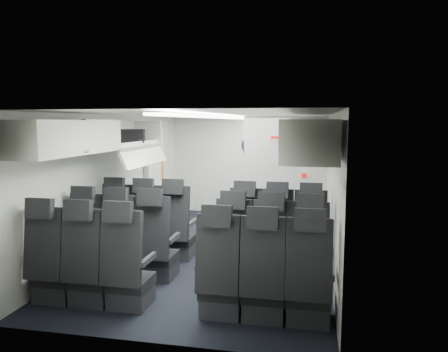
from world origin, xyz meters
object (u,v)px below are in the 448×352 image
at_px(galley_unit, 289,173).
at_px(flight_attendant, 251,183).
at_px(seat_row_mid, 195,252).
at_px(seat_row_rear, 173,276).
at_px(boarding_door, 155,177).
at_px(carry_on_bag, 133,136).
at_px(seat_row_front, 211,234).

relative_size(galley_unit, flight_attendant, 1.11).
xyz_separation_m(seat_row_mid, flight_attendant, (0.28, 3.10, 0.46)).
distance_m(seat_row_mid, flight_attendant, 3.14).
height_order(seat_row_rear, boarding_door, boarding_door).
bearing_deg(boarding_door, carry_on_bag, -81.59).
distance_m(seat_row_rear, boarding_door, 4.25).
relative_size(boarding_door, carry_on_bag, 4.97).
xyz_separation_m(seat_row_mid, seat_row_rear, (0.00, -0.90, 0.00)).
relative_size(seat_row_front, flight_attendant, 1.94).
distance_m(boarding_door, flight_attendant, 1.93).
bearing_deg(carry_on_bag, boarding_door, 82.82).
height_order(seat_row_rear, flight_attendant, flight_attendant).
height_order(seat_row_front, galley_unit, galley_unit).
height_order(seat_row_rear, carry_on_bag, carry_on_bag).
distance_m(boarding_door, carry_on_bag, 1.82).
xyz_separation_m(seat_row_front, boarding_door, (-1.64, 2.09, 0.55)).
bearing_deg(flight_attendant, boarding_door, 85.48).
distance_m(seat_row_front, carry_on_bag, 2.05).
relative_size(seat_row_front, galley_unit, 1.75).
relative_size(seat_row_mid, seat_row_rear, 1.00).
distance_m(seat_row_front, seat_row_rear, 1.80).
bearing_deg(seat_row_front, boarding_door, 128.16).
distance_m(seat_row_front, flight_attendant, 2.26).
bearing_deg(flight_attendant, seat_row_rear, 168.10).
xyz_separation_m(galley_unit, boarding_door, (-2.59, -1.17, 0.00)).
relative_size(seat_row_rear, flight_attendant, 1.94).
distance_m(seat_row_mid, carry_on_bag, 2.43).
bearing_deg(seat_row_front, seat_row_rear, -90.00).
bearing_deg(galley_unit, boarding_door, -155.72).
xyz_separation_m(boarding_door, carry_on_bag, (0.23, -1.59, 0.86)).
xyz_separation_m(seat_row_rear, boarding_door, (-1.64, 3.89, 0.55)).
bearing_deg(seat_row_mid, boarding_door, 118.77).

